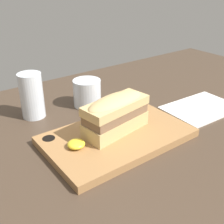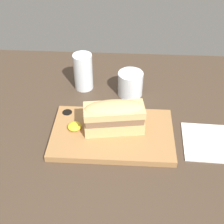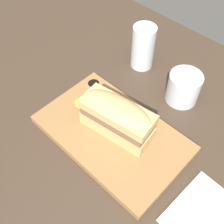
% 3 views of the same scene
% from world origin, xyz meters
% --- Properties ---
extents(dining_table, '(1.68, 0.95, 0.02)m').
position_xyz_m(dining_table, '(0.00, 0.00, 0.01)').
color(dining_table, '#423326').
rests_on(dining_table, ground).
extents(serving_board, '(0.35, 0.21, 0.02)m').
position_xyz_m(serving_board, '(-0.03, -0.01, 0.03)').
color(serving_board, '#9E7042').
rests_on(serving_board, dining_table).
extents(sandwich, '(0.18, 0.09, 0.09)m').
position_xyz_m(sandwich, '(-0.02, 0.00, 0.09)').
color(sandwich, tan).
rests_on(sandwich, serving_board).
extents(mustard_dollop, '(0.04, 0.04, 0.02)m').
position_xyz_m(mustard_dollop, '(-0.14, -0.01, 0.05)').
color(mustard_dollop, yellow).
rests_on(mustard_dollop, serving_board).
extents(water_glass, '(0.06, 0.06, 0.13)m').
position_xyz_m(water_glass, '(-0.14, 0.23, 0.07)').
color(water_glass, silver).
rests_on(water_glass, dining_table).
extents(wine_glass, '(0.08, 0.08, 0.08)m').
position_xyz_m(wine_glass, '(0.02, 0.20, 0.06)').
color(wine_glass, silver).
rests_on(wine_glass, dining_table).
extents(napkin, '(0.22, 0.16, 0.00)m').
position_xyz_m(napkin, '(0.28, -0.02, 0.02)').
color(napkin, white).
rests_on(napkin, dining_table).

